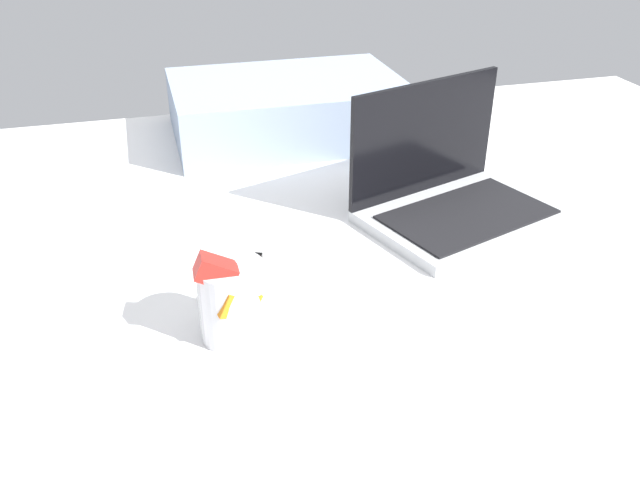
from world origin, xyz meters
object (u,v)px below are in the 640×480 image
object	(u,v)px
snack_cup	(231,300)
pillow	(288,108)
cell_phone	(233,276)
laptop	(451,194)

from	to	relation	value
snack_cup	pillow	bearing A→B (deg)	71.42
cell_phone	pillow	world-z (taller)	pillow
pillow	cell_phone	bearing A→B (deg)	-110.89
laptop	cell_phone	distance (cm)	42.86
cell_phone	laptop	bearing A→B (deg)	36.28
cell_phone	pillow	xyz separation A→B (cm)	(22.38, 58.65, 6.10)
laptop	cell_phone	bearing A→B (deg)	175.96
snack_cup	cell_phone	world-z (taller)	snack_cup
snack_cup	pillow	world-z (taller)	snack_cup
snack_cup	pillow	size ratio (longest dim) A/B	0.26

